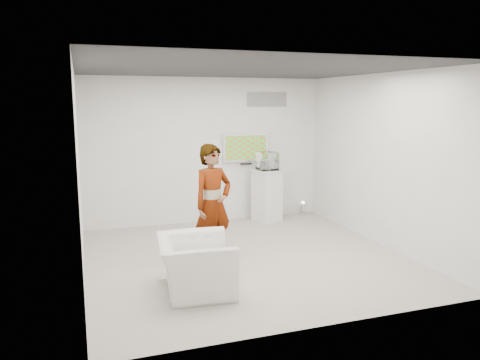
% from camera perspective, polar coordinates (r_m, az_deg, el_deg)
% --- Properties ---
extents(room, '(5.01, 5.01, 3.00)m').
position_cam_1_polar(room, '(7.37, 0.80, 1.65)').
color(room, '#A8A19A').
rests_on(room, ground).
extents(tv, '(1.00, 0.08, 0.60)m').
position_cam_1_polar(tv, '(9.94, 0.67, 4.00)').
color(tv, silver).
rests_on(tv, room).
extents(logo_decal, '(0.90, 0.02, 0.30)m').
position_cam_1_polar(logo_decal, '(10.11, 3.32, 9.75)').
color(logo_decal, gray).
rests_on(logo_decal, room).
extents(person, '(0.80, 0.68, 1.88)m').
position_cam_1_polar(person, '(7.26, -3.33, -3.00)').
color(person, silver).
rests_on(person, room).
extents(armchair, '(1.09, 1.21, 0.72)m').
position_cam_1_polar(armchair, '(6.37, -5.44, -10.26)').
color(armchair, silver).
rests_on(armchair, room).
extents(pedestal, '(0.68, 0.68, 1.10)m').
position_cam_1_polar(pedestal, '(9.91, 3.30, -1.90)').
color(pedestal, silver).
rests_on(pedestal, room).
extents(floor_uplight, '(0.22, 0.22, 0.29)m').
position_cam_1_polar(floor_uplight, '(10.59, 7.67, -3.44)').
color(floor_uplight, white).
rests_on(floor_uplight, room).
extents(vitrine, '(0.38, 0.38, 0.38)m').
position_cam_1_polar(vitrine, '(9.79, 3.34, 2.34)').
color(vitrine, silver).
rests_on(vitrine, pedestal).
extents(console, '(0.07, 0.16, 0.21)m').
position_cam_1_polar(console, '(9.80, 3.34, 1.84)').
color(console, silver).
rests_on(console, pedestal).
extents(wii_remote, '(0.07, 0.16, 0.04)m').
position_cam_1_polar(wii_remote, '(7.40, -2.57, 3.16)').
color(wii_remote, silver).
rests_on(wii_remote, person).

